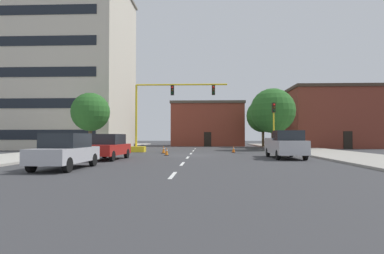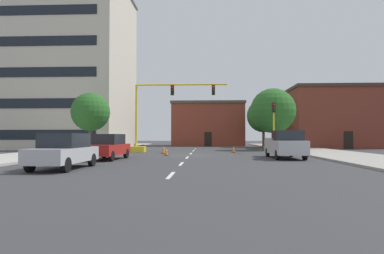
{
  "view_description": "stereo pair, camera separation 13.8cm",
  "coord_description": "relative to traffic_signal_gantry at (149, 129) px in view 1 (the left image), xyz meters",
  "views": [
    {
      "loc": [
        1.36,
        -27.46,
        1.61
      ],
      "look_at": [
        -0.04,
        5.7,
        2.51
      ],
      "focal_mm": 30.8,
      "sensor_mm": 36.0,
      "label": 1
    },
    {
      "loc": [
        1.5,
        -27.45,
        1.61
      ],
      "look_at": [
        -0.04,
        5.7,
        2.51
      ],
      "focal_mm": 30.8,
      "sensor_mm": 36.0,
      "label": 2
    }
  ],
  "objects": [
    {
      "name": "lane_stripe_seg_3",
      "position": [
        4.3,
        -2.78,
        -2.3
      ],
      "size": [
        0.16,
        2.4,
        0.01
      ],
      "primitive_type": "cube",
      "color": "silver",
      "rests_on": "ground_plane"
    },
    {
      "name": "traffic_cone_roadside_b",
      "position": [
        8.31,
        -1.08,
        -1.97
      ],
      "size": [
        0.36,
        0.36,
        0.67
      ],
      "color": "black",
      "rests_on": "ground_plane"
    },
    {
      "name": "tree_right_mid",
      "position": [
        13.26,
        4.95,
        2.17
      ],
      "size": [
        5.1,
        5.1,
        7.03
      ],
      "color": "brown",
      "rests_on": "ground_plane"
    },
    {
      "name": "lane_stripe_seg_1",
      "position": [
        4.3,
        -13.78,
        -2.3
      ],
      "size": [
        0.16,
        2.4,
        0.01
      ],
      "primitive_type": "cube",
      "color": "silver",
      "rests_on": "ground_plane"
    },
    {
      "name": "ground_plane",
      "position": [
        4.3,
        -5.28,
        -2.3
      ],
      "size": [
        160.0,
        160.0,
        0.0
      ],
      "primitive_type": "plane",
      "color": "#38383A"
    },
    {
      "name": "building_tall_left",
      "position": [
        -12.87,
        9.75,
        8.31
      ],
      "size": [
        16.18,
        14.25,
        21.2
      ],
      "color": "beige",
      "rests_on": "ground_plane"
    },
    {
      "name": "tree_left_near",
      "position": [
        -5.69,
        -0.9,
        1.65
      ],
      "size": [
        3.78,
        3.78,
        5.86
      ],
      "color": "brown",
      "rests_on": "ground_plane"
    },
    {
      "name": "sedan_silver_near_left",
      "position": [
        -1.19,
        -16.95,
        -1.41
      ],
      "size": [
        1.96,
        4.54,
        1.74
      ],
      "color": "#B7B7BC",
      "rests_on": "ground_plane"
    },
    {
      "name": "lane_stripe_seg_0",
      "position": [
        4.3,
        -19.28,
        -2.3
      ],
      "size": [
        0.16,
        2.4,
        0.01
      ],
      "primitive_type": "cube",
      "color": "silver",
      "rests_on": "ground_plane"
    },
    {
      "name": "traffic_cone_roadside_c",
      "position": [
        2.42,
        -5.72,
        -1.97
      ],
      "size": [
        0.36,
        0.36,
        0.67
      ],
      "color": "black",
      "rests_on": "ground_plane"
    },
    {
      "name": "traffic_cone_roadside_a",
      "position": [
        1.79,
        -2.73,
        -1.94
      ],
      "size": [
        0.36,
        0.36,
        0.73
      ],
      "color": "black",
      "rests_on": "ground_plane"
    },
    {
      "name": "traffic_light_pole_right",
      "position": [
        12.18,
        -0.92,
        1.23
      ],
      "size": [
        0.32,
        0.47,
        4.8
      ],
      "color": "yellow",
      "rests_on": "ground_plane"
    },
    {
      "name": "traffic_signal_gantry",
      "position": [
        0.0,
        0.0,
        0.0
      ],
      "size": [
        10.02,
        1.2,
        6.83
      ],
      "color": "yellow",
      "rests_on": "ground_plane"
    },
    {
      "name": "lane_stripe_seg_5",
      "position": [
        4.3,
        8.22,
        -2.3
      ],
      "size": [
        0.16,
        2.4,
        0.01
      ],
      "primitive_type": "cube",
      "color": "silver",
      "rests_on": "ground_plane"
    },
    {
      "name": "tree_right_far",
      "position": [
        13.73,
        14.05,
        2.13
      ],
      "size": [
        4.65,
        4.65,
        6.77
      ],
      "color": "brown",
      "rests_on": "ground_plane"
    },
    {
      "name": "pickup_truck_silver",
      "position": [
        11.39,
        -8.74,
        -1.33
      ],
      "size": [
        2.04,
        5.41,
        1.99
      ],
      "color": "#BCBCC1",
      "rests_on": "ground_plane"
    },
    {
      "name": "sidewalk_left",
      "position": [
        -8.04,
        2.72,
        -2.23
      ],
      "size": [
        6.0,
        56.0,
        0.14
      ],
      "primitive_type": "cube",
      "color": "#B2ADA3",
      "rests_on": "ground_plane"
    },
    {
      "name": "building_brick_center",
      "position": [
        5.92,
        21.26,
        1.22
      ],
      "size": [
        11.59,
        8.19,
        7.03
      ],
      "color": "brown",
      "rests_on": "ground_plane"
    },
    {
      "name": "lane_stripe_seg_2",
      "position": [
        4.3,
        -8.28,
        -2.3
      ],
      "size": [
        0.16,
        2.4,
        0.01
      ],
      "primitive_type": "cube",
      "color": "silver",
      "rests_on": "ground_plane"
    },
    {
      "name": "building_row_right",
      "position": [
        23.17,
        13.31,
        1.79
      ],
      "size": [
        12.32,
        9.68,
        8.16
      ],
      "color": "brown",
      "rests_on": "ground_plane"
    },
    {
      "name": "lane_stripe_seg_4",
      "position": [
        4.3,
        2.72,
        -2.3
      ],
      "size": [
        0.16,
        2.4,
        0.01
      ],
      "primitive_type": "cube",
      "color": "silver",
      "rests_on": "ground_plane"
    },
    {
      "name": "sidewalk_right",
      "position": [
        16.65,
        2.72,
        -2.23
      ],
      "size": [
        6.0,
        56.0,
        0.14
      ],
      "primitive_type": "cube",
      "color": "#9E998E",
      "rests_on": "ground_plane"
    },
    {
      "name": "sedan_red_mid_left",
      "position": [
        -0.98,
        -10.59,
        -1.41
      ],
      "size": [
        2.11,
        4.6,
        1.74
      ],
      "color": "#B21E19",
      "rests_on": "ground_plane"
    }
  ]
}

